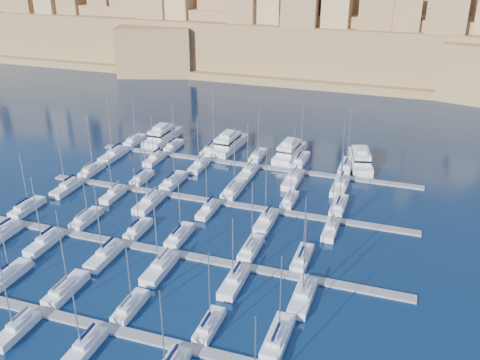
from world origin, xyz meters
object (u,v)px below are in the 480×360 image
at_px(motor_yacht_a, 162,135).
at_px(motor_yacht_c, 290,151).
at_px(motor_yacht_d, 361,159).
at_px(sailboat_2, 66,289).
at_px(motor_yacht_b, 229,143).
at_px(sailboat_4, 209,326).

distance_m(motor_yacht_a, motor_yacht_c, 37.14).
xyz_separation_m(motor_yacht_c, motor_yacht_d, (18.40, 0.16, -0.00)).
xyz_separation_m(sailboat_2, motor_yacht_d, (38.29, 69.59, 0.97)).
bearing_deg(motor_yacht_a, sailboat_2, -76.07).
bearing_deg(motor_yacht_b, sailboat_4, -72.15).
bearing_deg(sailboat_2, motor_yacht_a, 103.93).
xyz_separation_m(sailboat_2, motor_yacht_b, (2.64, 69.90, 0.97)).
height_order(sailboat_4, motor_yacht_b, sailboat_4).
relative_size(sailboat_4, motor_yacht_d, 0.79).
distance_m(sailboat_4, motor_yacht_c, 70.40).
relative_size(motor_yacht_b, motor_yacht_c, 1.06).
distance_m(motor_yacht_c, motor_yacht_d, 18.40).
bearing_deg(sailboat_4, motor_yacht_d, 79.61).
height_order(sailboat_2, motor_yacht_c, sailboat_2).
bearing_deg(motor_yacht_c, sailboat_2, -105.99).
bearing_deg(motor_yacht_a, motor_yacht_c, -0.20).
height_order(sailboat_2, motor_yacht_b, sailboat_2).
bearing_deg(motor_yacht_c, motor_yacht_b, 178.42).
relative_size(motor_yacht_a, motor_yacht_d, 0.96).
relative_size(motor_yacht_c, motor_yacht_d, 0.96).
height_order(motor_yacht_a, motor_yacht_d, same).
bearing_deg(sailboat_4, motor_yacht_a, 121.24).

